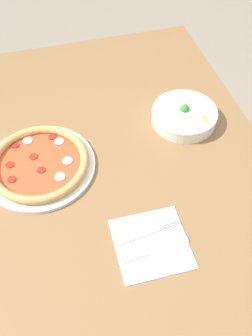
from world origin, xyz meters
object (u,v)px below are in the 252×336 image
bowl (184,115)px  knife (151,252)px  pizza (39,164)px  fork (147,234)px

bowl → knife: 0.51m
pizza → knife: bearing=33.7°
fork → knife: (0.05, -0.01, -0.00)m
knife → pizza: bearing=117.4°
fork → knife: size_ratio=0.96×
bowl → pizza: bearing=-81.3°
fork → knife: same height
pizza → knife: pizza is taller
fork → pizza: bearing=122.4°
pizza → bowl: bearing=98.7°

